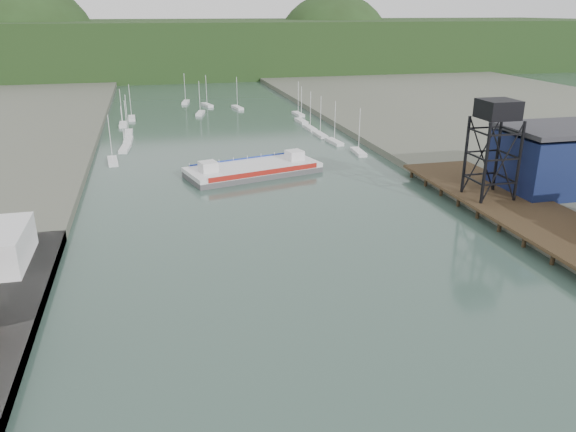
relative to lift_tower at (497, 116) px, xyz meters
name	(u,v)px	position (x,y,z in m)	size (l,w,h in m)	color
east_pier	(548,223)	(2.00, -13.00, -13.75)	(14.00, 70.00, 2.45)	black
lift_tower	(497,116)	(0.00, 0.00, 0.00)	(6.50, 6.50, 16.00)	black
blue_shed	(561,159)	(15.00, 2.00, -8.59)	(20.50, 14.50, 11.30)	#0D1A3B
marina_sailboats	(219,126)	(-34.92, 80.46, -15.30)	(57.71, 92.65, 0.90)	silver
distant_hills	(173,51)	(-38.98, 243.35, -5.27)	(500.00, 120.00, 80.00)	black
chain_ferry	(253,169)	(-34.34, 29.67, -14.55)	(28.46, 17.10, 3.83)	#4A4A4C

